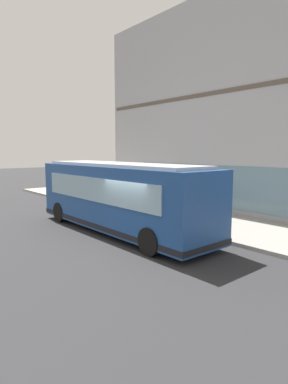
# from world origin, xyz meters

# --- Properties ---
(ground) EXTENTS (120.00, 120.00, 0.00)m
(ground) POSITION_xyz_m (0.00, 0.00, 0.00)
(ground) COLOR #2D2D30
(sidewalk_curb) EXTENTS (4.66, 40.00, 0.15)m
(sidewalk_curb) POSITION_xyz_m (4.93, 0.00, 0.07)
(sidewalk_curb) COLOR #9E9991
(sidewalk_curb) RESTS_ON ground
(city_bus_nearside) EXTENTS (2.63, 10.05, 3.07)m
(city_bus_nearside) POSITION_xyz_m (0.57, 2.15, 1.55)
(city_bus_nearside) COLOR #1E478C
(city_bus_nearside) RESTS_ON ground
(pedestrian_by_light_pole) EXTENTS (0.32, 0.32, 1.57)m
(pedestrian_by_light_pole) POSITION_xyz_m (6.65, 1.71, 1.05)
(pedestrian_by_light_pole) COLOR #3F8C4C
(pedestrian_by_light_pole) RESTS_ON sidewalk_curb
(pedestrian_near_building_entrance) EXTENTS (0.32, 0.32, 1.82)m
(pedestrian_near_building_entrance) POSITION_xyz_m (5.84, 5.39, 1.21)
(pedestrian_near_building_entrance) COLOR #3359A5
(pedestrian_near_building_entrance) RESTS_ON sidewalk_curb
(pedestrian_near_hydrant) EXTENTS (0.32, 0.32, 1.63)m
(pedestrian_near_hydrant) POSITION_xyz_m (4.22, 0.07, 1.08)
(pedestrian_near_hydrant) COLOR #99994C
(pedestrian_near_hydrant) RESTS_ON sidewalk_curb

